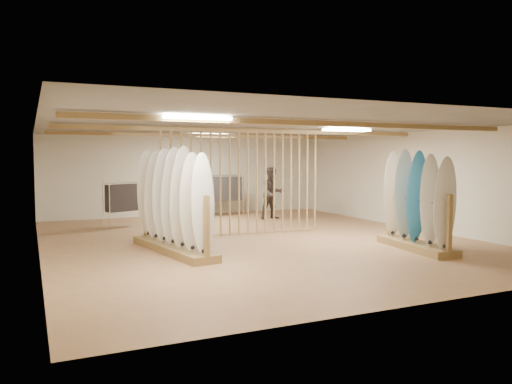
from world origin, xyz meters
name	(u,v)px	position (x,y,z in m)	size (l,w,h in m)	color
floor	(256,240)	(0.00, 0.00, 0.00)	(12.00, 12.00, 0.00)	#B07E55
ceiling	(256,128)	(0.00, 0.00, 2.80)	(12.00, 12.00, 0.00)	gray
wall_back	(187,176)	(0.00, 6.00, 1.40)	(12.00, 12.00, 0.00)	silver
wall_front	(433,205)	(0.00, -6.00, 1.40)	(12.00, 12.00, 0.00)	silver
wall_left	(37,189)	(-5.00, 0.00, 1.40)	(12.00, 12.00, 0.00)	silver
wall_right	(412,180)	(5.00, 0.00, 1.40)	(12.00, 12.00, 0.00)	silver
ceiling_slats	(256,131)	(0.00, 0.00, 2.72)	(9.50, 6.12, 0.10)	olive
light_panels	(256,130)	(0.00, 0.00, 2.74)	(1.20, 0.35, 0.06)	white
bamboo_partition	(243,183)	(0.00, 0.80, 1.40)	(4.45, 0.05, 2.78)	tan
poster	(187,170)	(0.00, 5.98, 1.60)	(1.40, 0.03, 0.90)	#3670BF
rack_left	(173,217)	(-2.34, -0.77, 0.77)	(1.14, 3.25, 2.23)	olive
rack_right	(416,216)	(2.70, -2.71, 0.75)	(0.88, 2.36, 2.19)	olive
clothing_rack_a	(126,198)	(-2.60, 3.45, 0.89)	(1.22, 0.75, 1.38)	silver
clothing_rack_b	(223,189)	(1.02, 5.00, 0.97)	(1.39, 0.41, 1.49)	silver
shopper_a	(193,192)	(-0.27, 4.43, 0.92)	(0.67, 0.45, 1.84)	#24232B
shopper_b	(273,190)	(2.23, 3.58, 0.98)	(0.95, 0.74, 1.97)	#3F3530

